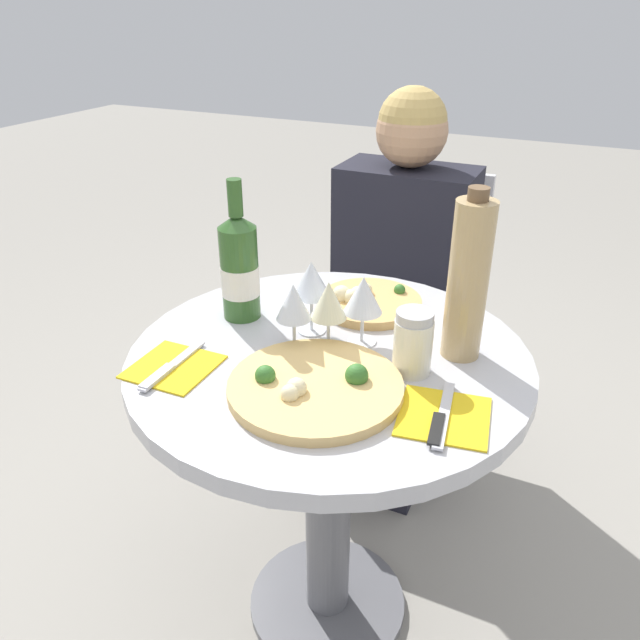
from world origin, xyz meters
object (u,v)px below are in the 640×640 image
chair_behind_diner (405,321)px  pizza_large (315,386)px  dining_table (329,423)px  seated_diner (392,313)px  wine_bottle (239,268)px  tall_carafe (468,280)px

chair_behind_diner → pizza_large: chair_behind_diner is taller
dining_table → chair_behind_diner: size_ratio=0.89×
chair_behind_diner → dining_table: bearing=95.5°
pizza_large → seated_diner: bearing=98.1°
dining_table → seated_diner: (-0.08, 0.63, -0.05)m
pizza_large → wine_bottle: wine_bottle is taller
chair_behind_diner → wine_bottle: size_ratio=2.95×
seated_diner → tall_carafe: 0.72m
wine_bottle → tall_carafe: tall_carafe is taller
dining_table → pizza_large: pizza_large is taller
chair_behind_diner → seated_diner: (0.00, -0.15, 0.10)m
dining_table → seated_diner: seated_diner is taller
pizza_large → tall_carafe: (0.20, 0.24, 0.15)m
wine_bottle → pizza_large: bearing=-36.3°
tall_carafe → seated_diner: bearing=120.4°
wine_bottle → tall_carafe: (0.47, 0.04, 0.04)m
dining_table → wine_bottle: 0.38m
chair_behind_diner → tall_carafe: tall_carafe is taller
dining_table → seated_diner: bearing=96.8°
seated_diner → tall_carafe: bearing=120.4°
dining_table → chair_behind_diner: (-0.08, 0.78, -0.14)m
chair_behind_diner → pizza_large: (0.11, -0.92, 0.33)m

